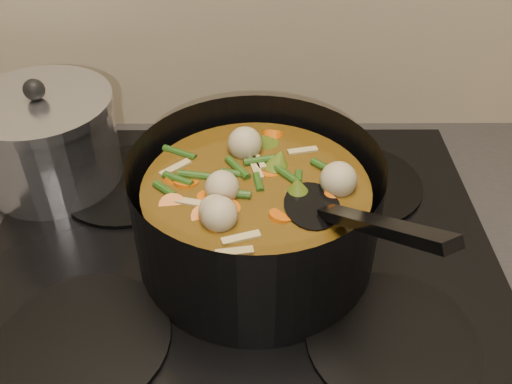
{
  "coord_description": "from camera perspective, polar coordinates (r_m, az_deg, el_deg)",
  "views": [
    {
      "loc": [
        0.02,
        1.44,
        1.43
      ],
      "look_at": [
        0.02,
        1.93,
        1.03
      ],
      "focal_mm": 40.0,
      "sensor_mm": 36.0,
      "label": 1
    }
  ],
  "objects": [
    {
      "name": "stovetop",
      "position": [
        0.7,
        -1.57,
        -6.52
      ],
      "size": [
        0.62,
        0.54,
        0.03
      ],
      "color": "black",
      "rests_on": "counter"
    },
    {
      "name": "stockpot",
      "position": [
        0.65,
        0.04,
        -2.17
      ],
      "size": [
        0.34,
        0.37,
        0.21
      ],
      "rotation": [
        0.0,
        0.0,
        0.28
      ],
      "color": "black",
      "rests_on": "stovetop"
    },
    {
      "name": "saucepan",
      "position": [
        0.82,
        -20.07,
        4.89
      ],
      "size": [
        0.19,
        0.19,
        0.16
      ],
      "rotation": [
        0.0,
        0.0,
        0.03
      ],
      "color": "silver",
      "rests_on": "stovetop"
    }
  ]
}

